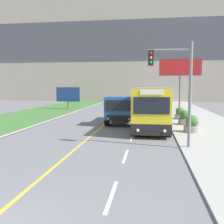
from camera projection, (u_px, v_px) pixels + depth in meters
name	position (u px, v px, depth m)	size (l,w,h in m)	color
lane_marking_centre	(25.00, 203.00, 7.42)	(2.88, 140.00, 0.01)	gold
apartment_block_background	(133.00, 46.00, 59.25)	(80.00, 8.04, 24.72)	#A89E8E
city_bus	(151.00, 110.00, 18.74)	(2.66, 5.76, 3.20)	yellow
dump_truck	(122.00, 110.00, 22.86)	(2.54, 6.53, 2.43)	black
car_distant	(132.00, 103.00, 40.87)	(1.80, 4.30, 1.45)	maroon
traffic_light_mast	(177.00, 81.00, 13.70)	(2.28, 0.32, 5.59)	slate
billboard_large	(180.00, 69.00, 36.00)	(5.69, 0.24, 7.04)	#59595B
billboard_small	(68.00, 95.00, 37.24)	(3.40, 0.24, 3.16)	#59595B
planter_round_near	(192.00, 125.00, 18.40)	(1.11, 1.11, 1.21)	gray
planter_round_second	(185.00, 118.00, 22.11)	(1.11, 1.11, 1.22)	gray
planter_round_third	(180.00, 114.00, 25.82)	(1.08, 1.08, 1.16)	gray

